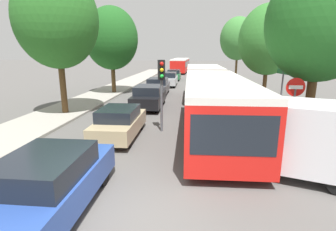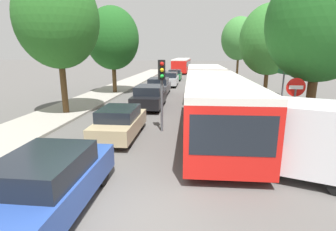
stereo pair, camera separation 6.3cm
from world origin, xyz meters
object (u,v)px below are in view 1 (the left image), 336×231
(city_bus_rear, at_px, (181,64))
(queued_car_silver, at_px, (168,79))
(queued_car_graphite, at_px, (158,86))
(tree_right_mid, at_px, (268,40))
(queued_car_green, at_px, (174,75))
(white_van, at_px, (287,135))
(tree_right_far, at_px, (238,40))
(no_entry_sign, at_px, (294,103))
(direction_sign_post, at_px, (284,73))
(queued_car_black, at_px, (149,97))
(tree_left_mid, at_px, (57,20))
(tree_right_near, at_px, (319,26))
(queued_car_tan, at_px, (119,122))
(tree_left_far, at_px, (111,39))
(articulated_bus, at_px, (209,91))
(queued_car_blue, at_px, (49,183))
(traffic_light, at_px, (161,80))

(city_bus_rear, bearing_deg, queued_car_silver, -178.91)
(queued_car_graphite, relative_size, tree_right_mid, 0.56)
(queued_car_green, relative_size, tree_right_mid, 0.53)
(white_van, xyz_separation_m, tree_right_far, (2.04, 27.35, 3.92))
(queued_car_silver, height_order, no_entry_sign, no_entry_sign)
(white_van, relative_size, direction_sign_post, 1.49)
(queued_car_graphite, bearing_deg, direction_sign_post, -130.38)
(queued_car_silver, bearing_deg, no_entry_sign, -160.42)
(queued_car_silver, bearing_deg, tree_right_far, -51.85)
(queued_car_black, bearing_deg, tree_left_mid, 116.87)
(queued_car_green, distance_m, tree_left_mid, 21.24)
(queued_car_silver, relative_size, tree_right_near, 0.61)
(city_bus_rear, relative_size, white_van, 2.10)
(tree_left_mid, height_order, tree_right_mid, tree_left_mid)
(queued_car_black, relative_size, tree_right_near, 0.62)
(queued_car_tan, distance_m, tree_left_mid, 7.67)
(queued_car_tan, distance_m, tree_left_far, 13.37)
(city_bus_rear, relative_size, queued_car_black, 2.54)
(direction_sign_post, height_order, tree_right_mid, tree_right_mid)
(articulated_bus, relative_size, tree_right_far, 2.21)
(queued_car_black, distance_m, tree_right_mid, 11.19)
(articulated_bus, xyz_separation_m, queued_car_black, (-3.96, 1.77, -0.74))
(queued_car_blue, distance_m, tree_left_far, 18.65)
(queued_car_tan, height_order, tree_right_far, tree_right_far)
(tree_left_mid, bearing_deg, queued_car_graphite, 61.42)
(queued_car_blue, relative_size, traffic_light, 1.29)
(city_bus_rear, height_order, queued_car_tan, city_bus_rear)
(queued_car_graphite, distance_m, tree_left_far, 5.75)
(articulated_bus, height_order, direction_sign_post, direction_sign_post)
(queued_car_blue, distance_m, tree_right_mid, 20.20)
(queued_car_blue, bearing_deg, tree_right_near, -53.94)
(no_entry_sign, bearing_deg, city_bus_rear, -169.40)
(no_entry_sign, xyz_separation_m, tree_right_far, (1.17, 25.16, 3.28))
(tree_left_far, height_order, tree_right_far, tree_right_far)
(queued_car_graphite, distance_m, tree_right_mid, 9.94)
(queued_car_graphite, height_order, traffic_light, traffic_light)
(tree_right_far, bearing_deg, tree_right_mid, -86.78)
(tree_left_far, relative_size, tree_right_mid, 1.00)
(queued_car_graphite, xyz_separation_m, no_entry_sign, (7.25, -12.58, 1.14))
(queued_car_black, bearing_deg, traffic_light, -164.01)
(articulated_bus, xyz_separation_m, traffic_light, (-2.34, -3.45, 0.99))
(white_van, height_order, no_entry_sign, no_entry_sign)
(no_entry_sign, relative_size, direction_sign_post, 0.78)
(queued_car_green, height_order, no_entry_sign, no_entry_sign)
(queued_car_graphite, bearing_deg, traffic_light, -171.35)
(queued_car_tan, distance_m, queued_car_green, 23.96)
(queued_car_silver, bearing_deg, articulated_bus, -164.48)
(queued_car_silver, height_order, tree_right_near, tree_right_near)
(white_van, bearing_deg, queued_car_tan, -5.83)
(queued_car_black, bearing_deg, tree_right_far, -25.35)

